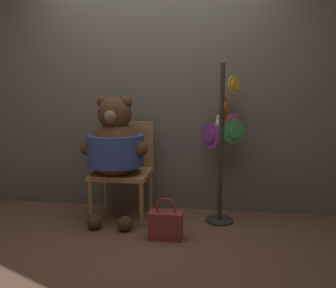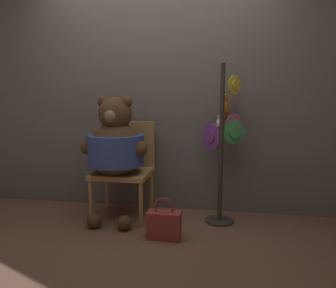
{
  "view_description": "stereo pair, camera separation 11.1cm",
  "coord_description": "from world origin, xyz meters",
  "px_view_note": "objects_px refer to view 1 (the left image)",
  "views": [
    {
      "loc": [
        0.61,
        -2.74,
        1.26
      ],
      "look_at": [
        0.18,
        0.37,
        0.78
      ],
      "focal_mm": 35.0,
      "sensor_mm": 36.0,
      "label": 1
    },
    {
      "loc": [
        0.72,
        -2.73,
        1.26
      ],
      "look_at": [
        0.18,
        0.37,
        0.78
      ],
      "focal_mm": 35.0,
      "sensor_mm": 36.0,
      "label": 2
    }
  ],
  "objects_px": {
    "hat_display_rack": "(223,140)",
    "handbag_on_ground": "(166,224)",
    "teddy_bear": "(115,146)",
    "chair": "(124,165)"
  },
  "relations": [
    {
      "from": "chair",
      "to": "teddy_bear",
      "type": "xyz_separation_m",
      "value": [
        -0.04,
        -0.17,
        0.22
      ]
    },
    {
      "from": "chair",
      "to": "hat_display_rack",
      "type": "bearing_deg",
      "value": 1.42
    },
    {
      "from": "teddy_bear",
      "to": "hat_display_rack",
      "type": "bearing_deg",
      "value": 10.65
    },
    {
      "from": "chair",
      "to": "hat_display_rack",
      "type": "distance_m",
      "value": 1.05
    },
    {
      "from": "chair",
      "to": "teddy_bear",
      "type": "relative_size",
      "value": 0.78
    },
    {
      "from": "hat_display_rack",
      "to": "handbag_on_ground",
      "type": "relative_size",
      "value": 4.15
    },
    {
      "from": "teddy_bear",
      "to": "handbag_on_ground",
      "type": "bearing_deg",
      "value": -32.67
    },
    {
      "from": "teddy_bear",
      "to": "hat_display_rack",
      "type": "height_order",
      "value": "hat_display_rack"
    },
    {
      "from": "chair",
      "to": "handbag_on_ground",
      "type": "xyz_separation_m",
      "value": [
        0.51,
        -0.52,
        -0.4
      ]
    },
    {
      "from": "chair",
      "to": "handbag_on_ground",
      "type": "relative_size",
      "value": 2.62
    }
  ]
}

